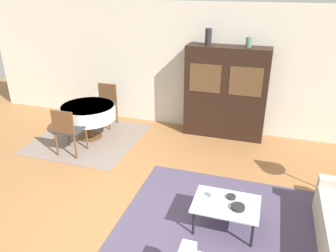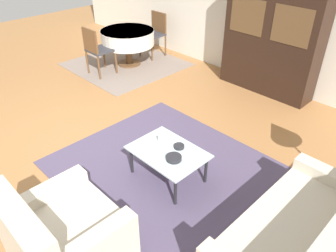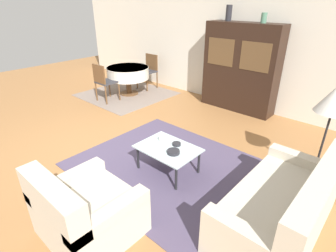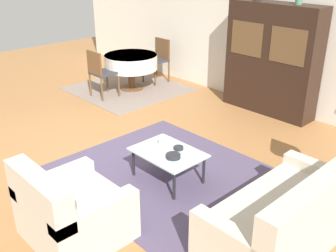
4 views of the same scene
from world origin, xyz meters
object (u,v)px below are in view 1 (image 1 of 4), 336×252
(bowl, at_px, (238,207))
(vase_tall, at_px, (208,37))
(display_cabinet, at_px, (225,93))
(dining_chair_far, at_px, (106,102))
(cup, at_px, (213,195))
(bowl_small, at_px, (231,197))
(vase_short, at_px, (249,42))
(dining_chair_near, at_px, (68,128))
(coffee_table, at_px, (226,206))
(dining_table, at_px, (88,112))

(bowl, distance_m, vase_tall, 3.57)
(bowl, bearing_deg, display_cabinet, 102.02)
(display_cabinet, xyz_separation_m, dining_chair_far, (-2.65, -0.25, -0.40))
(cup, distance_m, bowl, 0.37)
(cup, bearing_deg, vase_tall, 103.89)
(bowl_small, bearing_deg, vase_short, 93.25)
(bowl, bearing_deg, cup, 158.21)
(display_cabinet, distance_m, vase_short, 1.11)
(dining_chair_near, bearing_deg, display_cabinet, 33.82)
(display_cabinet, distance_m, bowl, 3.11)
(coffee_table, bearing_deg, vase_short, 92.25)
(bowl, height_order, bowl_small, bowl)
(coffee_table, bearing_deg, display_cabinet, 99.33)
(dining_table, relative_size, dining_chair_near, 1.18)
(cup, distance_m, vase_tall, 3.36)
(bowl, bearing_deg, vase_short, 95.18)
(bowl_small, xyz_separation_m, vase_tall, (-0.94, 2.79, 1.64))
(dining_chair_near, bearing_deg, vase_short, 30.49)
(bowl_small, xyz_separation_m, vase_short, (-0.16, 2.79, 1.58))
(display_cabinet, bearing_deg, dining_table, -159.07)
(vase_tall, xyz_separation_m, vase_short, (0.78, 0.00, -0.06))
(dining_chair_near, distance_m, dining_chair_far, 1.53)
(coffee_table, relative_size, vase_short, 4.54)
(coffee_table, distance_m, bowl, 0.18)
(coffee_table, distance_m, vase_short, 3.36)
(coffee_table, xyz_separation_m, bowl_small, (0.04, 0.14, 0.06))
(bowl, height_order, vase_short, vase_short)
(vase_tall, relative_size, vase_short, 1.67)
(bowl_small, height_order, vase_tall, vase_tall)
(dining_chair_far, bearing_deg, dining_table, 90.00)
(display_cabinet, xyz_separation_m, bowl, (0.64, -3.00, -0.53))
(dining_table, height_order, cup, dining_table)
(coffee_table, xyz_separation_m, dining_chair_far, (-3.14, 2.68, 0.19))
(bowl, bearing_deg, dining_chair_near, 159.71)
(bowl, relative_size, vase_short, 0.93)
(dining_chair_far, distance_m, bowl, 4.29)
(coffee_table, relative_size, dining_chair_far, 0.93)
(cup, distance_m, vase_short, 3.25)
(cup, height_order, vase_short, vase_short)
(dining_chair_far, bearing_deg, bowl, 140.20)
(coffee_table, distance_m, cup, 0.22)
(bowl_small, bearing_deg, dining_chair_near, 162.29)
(dining_chair_far, height_order, cup, dining_chair_far)
(display_cabinet, height_order, dining_table, display_cabinet)
(display_cabinet, relative_size, bowl_small, 15.24)
(dining_chair_near, distance_m, bowl, 3.51)
(bowl, xyz_separation_m, vase_short, (-0.27, 3.00, 1.57))
(display_cabinet, relative_size, dining_chair_far, 2.04)
(cup, bearing_deg, bowl, -21.79)
(display_cabinet, height_order, vase_tall, vase_tall)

